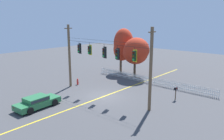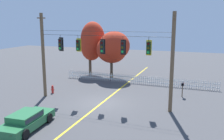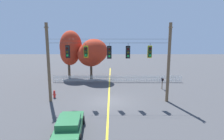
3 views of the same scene
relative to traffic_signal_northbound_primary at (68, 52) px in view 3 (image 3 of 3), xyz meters
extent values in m
plane|color=#424244|center=(3.92, -0.01, -4.95)|extent=(80.00, 80.00, 0.00)
cube|color=gold|center=(3.92, -0.01, -4.95)|extent=(0.16, 36.00, 0.01)
cylinder|color=brown|center=(-1.88, -0.01, -1.11)|extent=(0.29, 0.29, 7.68)
cylinder|color=brown|center=(9.71, -0.01, -1.11)|extent=(0.29, 0.29, 7.68)
cube|color=brown|center=(-1.88, -0.01, 2.28)|extent=(0.10, 1.10, 0.10)
cube|color=brown|center=(9.71, -0.01, 2.28)|extent=(0.10, 1.10, 0.10)
cylinder|color=black|center=(3.92, -0.01, 0.83)|extent=(11.39, 0.02, 0.02)
cylinder|color=black|center=(3.92, -0.26, 1.20)|extent=(11.39, 0.02, 0.02)
cylinder|color=black|center=(0.00, -0.01, 0.66)|extent=(0.03, 0.03, 0.34)
cube|color=black|center=(0.00, 0.12, 0.00)|extent=(0.43, 0.02, 1.22)
cube|color=black|center=(0.00, -0.01, 0.00)|extent=(0.30, 0.24, 0.99)
cylinder|color=#410706|center=(0.00, -0.14, 0.32)|extent=(0.20, 0.03, 0.20)
cube|color=black|center=(0.00, -0.19, 0.44)|extent=(0.22, 0.12, 0.06)
cylinder|color=#463B09|center=(0.00, -0.14, 0.00)|extent=(0.20, 0.03, 0.20)
cube|color=black|center=(0.00, -0.19, 0.11)|extent=(0.22, 0.12, 0.06)
cylinder|color=green|center=(0.00, -0.14, -0.33)|extent=(0.20, 0.03, 0.20)
cube|color=black|center=(0.00, -0.19, -0.22)|extent=(0.22, 0.12, 0.06)
cylinder|color=black|center=(1.75, -0.01, 0.64)|extent=(0.03, 0.03, 0.38)
cube|color=yellow|center=(1.75, 0.12, -0.01)|extent=(0.43, 0.02, 1.15)
cube|color=black|center=(1.75, -0.01, -0.01)|extent=(0.30, 0.24, 0.92)
cylinder|color=#410706|center=(1.75, -0.14, 0.30)|extent=(0.20, 0.03, 0.20)
cube|color=black|center=(1.75, -0.19, 0.41)|extent=(0.22, 0.12, 0.06)
cylinder|color=#463B09|center=(1.75, -0.14, -0.01)|extent=(0.20, 0.03, 0.20)
cube|color=black|center=(1.75, -0.19, 0.10)|extent=(0.22, 0.12, 0.06)
cylinder|color=green|center=(1.75, -0.14, -0.32)|extent=(0.20, 0.03, 0.20)
cube|color=black|center=(1.75, -0.19, -0.20)|extent=(0.22, 0.12, 0.06)
cylinder|color=black|center=(3.99, -0.01, 0.63)|extent=(0.03, 0.03, 0.40)
cube|color=black|center=(3.99, 0.12, -0.08)|extent=(0.43, 0.02, 1.25)
cube|color=black|center=(3.99, -0.01, -0.08)|extent=(0.30, 0.24, 1.01)
cylinder|color=#410706|center=(3.99, -0.14, 0.26)|extent=(0.20, 0.03, 0.20)
cube|color=black|center=(3.99, -0.19, 0.37)|extent=(0.22, 0.12, 0.06)
cylinder|color=#463B09|center=(3.99, -0.14, -0.08)|extent=(0.20, 0.03, 0.20)
cube|color=black|center=(3.99, -0.19, 0.04)|extent=(0.22, 0.12, 0.06)
cylinder|color=green|center=(3.99, -0.14, -0.41)|extent=(0.20, 0.03, 0.20)
cube|color=black|center=(3.99, -0.19, -0.30)|extent=(0.22, 0.12, 0.06)
cylinder|color=black|center=(5.78, -0.01, 0.63)|extent=(0.03, 0.03, 0.40)
cube|color=black|center=(5.78, 0.12, -0.06)|extent=(0.43, 0.02, 1.22)
cube|color=black|center=(5.78, -0.01, -0.06)|extent=(0.30, 0.24, 0.98)
cylinder|color=#410706|center=(5.78, -0.14, 0.27)|extent=(0.20, 0.03, 0.20)
cube|color=black|center=(5.78, -0.19, 0.38)|extent=(0.22, 0.12, 0.06)
cylinder|color=#463B09|center=(5.78, -0.14, -0.06)|extent=(0.20, 0.03, 0.20)
cube|color=black|center=(5.78, -0.19, 0.05)|extent=(0.22, 0.12, 0.06)
cylinder|color=green|center=(5.78, -0.14, -0.39)|extent=(0.20, 0.03, 0.20)
cube|color=black|center=(5.78, -0.19, -0.27)|extent=(0.22, 0.12, 0.06)
cylinder|color=black|center=(7.86, -0.01, 0.65)|extent=(0.03, 0.03, 0.37)
cube|color=yellow|center=(7.86, 0.12, -0.02)|extent=(0.43, 0.02, 1.19)
cube|color=black|center=(7.86, -0.01, -0.02)|extent=(0.30, 0.24, 0.96)
cylinder|color=#410706|center=(7.86, -0.14, 0.30)|extent=(0.20, 0.03, 0.20)
cube|color=black|center=(7.86, -0.19, 0.42)|extent=(0.22, 0.12, 0.06)
cylinder|color=#463B09|center=(7.86, -0.14, -0.02)|extent=(0.20, 0.03, 0.20)
cube|color=black|center=(7.86, -0.19, 0.09)|extent=(0.22, 0.12, 0.06)
cylinder|color=green|center=(7.86, -0.14, -0.34)|extent=(0.20, 0.03, 0.20)
cube|color=black|center=(7.86, -0.19, -0.23)|extent=(0.22, 0.12, 0.06)
cube|color=silver|center=(-3.69, 7.59, -4.47)|extent=(0.06, 0.04, 0.97)
cube|color=silver|center=(-3.47, 7.59, -4.47)|extent=(0.06, 0.04, 0.97)
cube|color=silver|center=(-3.24, 7.59, -4.47)|extent=(0.06, 0.04, 0.97)
cube|color=silver|center=(-3.02, 7.59, -4.47)|extent=(0.06, 0.04, 0.97)
cube|color=silver|center=(-2.79, 7.59, -4.47)|extent=(0.06, 0.04, 0.97)
cube|color=silver|center=(-2.57, 7.59, -4.47)|extent=(0.06, 0.04, 0.97)
cube|color=silver|center=(-2.34, 7.59, -4.47)|extent=(0.06, 0.04, 0.97)
cube|color=silver|center=(-2.12, 7.59, -4.47)|extent=(0.06, 0.04, 0.97)
cube|color=silver|center=(-1.89, 7.59, -4.47)|extent=(0.06, 0.04, 0.97)
cube|color=silver|center=(-1.67, 7.59, -4.47)|extent=(0.06, 0.04, 0.97)
cube|color=silver|center=(-1.44, 7.59, -4.47)|extent=(0.06, 0.04, 0.97)
cube|color=silver|center=(-1.22, 7.59, -4.47)|extent=(0.06, 0.04, 0.97)
cube|color=silver|center=(-0.99, 7.59, -4.47)|extent=(0.06, 0.04, 0.97)
cube|color=silver|center=(-0.77, 7.59, -4.47)|extent=(0.06, 0.04, 0.97)
cube|color=silver|center=(-0.54, 7.59, -4.47)|extent=(0.06, 0.04, 0.97)
cube|color=silver|center=(-0.32, 7.59, -4.47)|extent=(0.06, 0.04, 0.97)
cube|color=silver|center=(-0.09, 7.59, -4.47)|extent=(0.06, 0.04, 0.97)
cube|color=silver|center=(0.13, 7.59, -4.47)|extent=(0.06, 0.04, 0.97)
cube|color=silver|center=(0.36, 7.59, -4.47)|extent=(0.06, 0.04, 0.97)
cube|color=silver|center=(0.58, 7.59, -4.47)|extent=(0.06, 0.04, 0.97)
cube|color=silver|center=(0.81, 7.59, -4.47)|extent=(0.06, 0.04, 0.97)
cube|color=silver|center=(1.03, 7.59, -4.47)|extent=(0.06, 0.04, 0.97)
cube|color=silver|center=(1.26, 7.59, -4.47)|extent=(0.06, 0.04, 0.97)
cube|color=silver|center=(1.48, 7.59, -4.47)|extent=(0.06, 0.04, 0.97)
cube|color=silver|center=(1.71, 7.59, -4.47)|extent=(0.06, 0.04, 0.97)
cube|color=silver|center=(1.93, 7.59, -4.47)|extent=(0.06, 0.04, 0.97)
cube|color=silver|center=(2.16, 7.59, -4.47)|extent=(0.06, 0.04, 0.97)
cube|color=silver|center=(2.39, 7.59, -4.47)|extent=(0.06, 0.04, 0.97)
cube|color=silver|center=(2.61, 7.59, -4.47)|extent=(0.06, 0.04, 0.97)
cube|color=silver|center=(2.84, 7.59, -4.47)|extent=(0.06, 0.04, 0.97)
cube|color=silver|center=(3.06, 7.59, -4.47)|extent=(0.06, 0.04, 0.97)
cube|color=silver|center=(3.29, 7.59, -4.47)|extent=(0.06, 0.04, 0.97)
cube|color=silver|center=(3.51, 7.59, -4.47)|extent=(0.06, 0.04, 0.97)
cube|color=silver|center=(3.74, 7.59, -4.47)|extent=(0.06, 0.04, 0.97)
cube|color=silver|center=(3.96, 7.59, -4.47)|extent=(0.06, 0.04, 0.97)
cube|color=silver|center=(4.19, 7.59, -4.47)|extent=(0.06, 0.04, 0.97)
cube|color=silver|center=(4.41, 7.59, -4.47)|extent=(0.06, 0.04, 0.97)
cube|color=silver|center=(4.64, 7.59, -4.47)|extent=(0.06, 0.04, 0.97)
cube|color=silver|center=(4.86, 7.59, -4.47)|extent=(0.06, 0.04, 0.97)
cube|color=silver|center=(5.09, 7.59, -4.47)|extent=(0.06, 0.04, 0.97)
cube|color=silver|center=(5.31, 7.59, -4.47)|extent=(0.06, 0.04, 0.97)
cube|color=silver|center=(5.54, 7.59, -4.47)|extent=(0.06, 0.04, 0.97)
cube|color=silver|center=(5.76, 7.59, -4.47)|extent=(0.06, 0.04, 0.97)
cube|color=silver|center=(5.99, 7.59, -4.47)|extent=(0.06, 0.04, 0.97)
cube|color=silver|center=(6.21, 7.59, -4.47)|extent=(0.06, 0.04, 0.97)
cube|color=silver|center=(6.44, 7.59, -4.47)|extent=(0.06, 0.04, 0.97)
cube|color=silver|center=(6.66, 7.59, -4.47)|extent=(0.06, 0.04, 0.97)
cube|color=silver|center=(6.89, 7.59, -4.47)|extent=(0.06, 0.04, 0.97)
cube|color=silver|center=(7.11, 7.59, -4.47)|extent=(0.06, 0.04, 0.97)
cube|color=silver|center=(7.34, 7.59, -4.47)|extent=(0.06, 0.04, 0.97)
cube|color=silver|center=(7.56, 7.59, -4.47)|extent=(0.06, 0.04, 0.97)
cube|color=silver|center=(7.79, 7.59, -4.47)|extent=(0.06, 0.04, 0.97)
cube|color=silver|center=(8.01, 7.59, -4.47)|extent=(0.06, 0.04, 0.97)
cube|color=silver|center=(8.24, 7.59, -4.47)|extent=(0.06, 0.04, 0.97)
cube|color=silver|center=(8.46, 7.59, -4.47)|extent=(0.06, 0.04, 0.97)
cube|color=silver|center=(8.69, 7.59, -4.47)|extent=(0.06, 0.04, 0.97)
cube|color=silver|center=(8.91, 7.59, -4.47)|extent=(0.06, 0.04, 0.97)
cube|color=silver|center=(9.14, 7.59, -4.47)|extent=(0.06, 0.04, 0.97)
cube|color=silver|center=(9.36, 7.59, -4.47)|extent=(0.06, 0.04, 0.97)
cube|color=silver|center=(9.59, 7.59, -4.47)|extent=(0.06, 0.04, 0.97)
cube|color=silver|center=(9.81, 7.59, -4.47)|extent=(0.06, 0.04, 0.97)
cube|color=silver|center=(10.04, 7.59, -4.47)|extent=(0.06, 0.04, 0.97)
cube|color=silver|center=(10.26, 7.59, -4.47)|extent=(0.06, 0.04, 0.97)
cube|color=silver|center=(10.49, 7.59, -4.47)|extent=(0.06, 0.04, 0.97)
cube|color=silver|center=(10.71, 7.59, -4.47)|extent=(0.06, 0.04, 0.97)
cube|color=silver|center=(10.94, 7.59, -4.47)|extent=(0.06, 0.04, 0.97)
cube|color=silver|center=(11.16, 7.59, -4.47)|extent=(0.06, 0.04, 0.97)
cube|color=silver|center=(11.39, 7.59, -4.47)|extent=(0.06, 0.04, 0.97)
cube|color=silver|center=(11.61, 7.59, -4.47)|extent=(0.06, 0.04, 0.97)
cube|color=silver|center=(11.84, 7.59, -4.47)|extent=(0.06, 0.04, 0.97)
cube|color=silver|center=(12.06, 7.59, -4.47)|extent=(0.06, 0.04, 0.97)
cube|color=silver|center=(12.29, 7.59, -4.47)|extent=(0.06, 0.04, 0.97)
cube|color=silver|center=(12.51, 7.59, -4.47)|extent=(0.06, 0.04, 0.97)
cube|color=silver|center=(12.74, 7.59, -4.47)|extent=(0.06, 0.04, 0.97)
cube|color=silver|center=(12.96, 7.59, -4.47)|extent=(0.06, 0.04, 0.97)
cube|color=silver|center=(13.19, 7.59, -4.47)|extent=(0.06, 0.04, 0.97)
cube|color=silver|center=(13.41, 7.59, -4.47)|extent=(0.06, 0.04, 0.97)
cube|color=silver|center=(13.64, 7.59, -4.47)|extent=(0.06, 0.04, 0.97)
cube|color=silver|center=(4.97, 7.62, -4.66)|extent=(17.33, 0.03, 0.08)
cube|color=silver|center=(4.97, 7.62, -4.25)|extent=(17.33, 0.03, 0.08)
cylinder|color=brown|center=(-2.07, 10.26, -3.58)|extent=(0.36, 0.36, 2.74)
ellipsoid|color=#B22D19|center=(-1.90, 10.39, -1.27)|extent=(2.77, 2.73, 3.60)
ellipsoid|color=#B22D19|center=(-1.75, 10.52, -0.38)|extent=(3.24, 2.92, 4.65)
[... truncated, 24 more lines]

